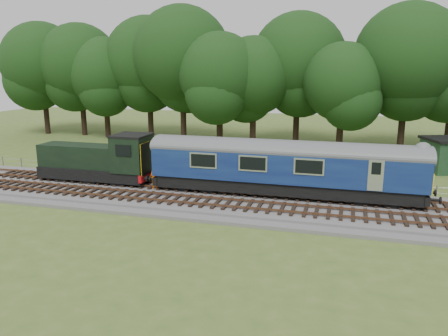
% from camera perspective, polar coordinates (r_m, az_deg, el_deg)
% --- Properties ---
extents(ground, '(120.00, 120.00, 0.00)m').
position_cam_1_polar(ground, '(30.19, -3.91, -4.07)').
color(ground, '#3F5B21').
rests_on(ground, ground).
extents(ballast, '(70.00, 7.00, 0.35)m').
position_cam_1_polar(ballast, '(30.14, -3.92, -3.75)').
color(ballast, '#4C4C4F').
rests_on(ballast, ground).
extents(track_north, '(67.20, 2.40, 0.21)m').
position_cam_1_polar(track_north, '(31.34, -3.06, -2.63)').
color(track_north, black).
rests_on(track_north, ballast).
extents(track_south, '(67.20, 2.40, 0.21)m').
position_cam_1_polar(track_south, '(28.63, -5.01, -4.17)').
color(track_south, black).
rests_on(track_south, ballast).
extents(fence, '(64.00, 0.12, 1.00)m').
position_cam_1_polar(fence, '(34.29, -1.37, -1.97)').
color(fence, '#6B6054').
rests_on(fence, ground).
extents(tree_line, '(70.00, 8.00, 18.00)m').
position_cam_1_polar(tree_line, '(50.88, 4.49, 2.91)').
color(tree_line, black).
rests_on(tree_line, ground).
extents(dmu_railcar, '(18.05, 2.86, 3.88)m').
position_cam_1_polar(dmu_railcar, '(29.47, 7.80, 0.65)').
color(dmu_railcar, black).
rests_on(dmu_railcar, ground).
extents(shunter_loco, '(8.91, 2.60, 3.38)m').
position_cam_1_polar(shunter_loco, '(34.37, -15.86, 0.96)').
color(shunter_loco, black).
rests_on(shunter_loco, ground).
extents(worker, '(0.71, 0.49, 1.88)m').
position_cam_1_polar(worker, '(31.53, -9.02, -1.04)').
color(worker, '#E1600B').
rests_on(worker, ballast).
extents(shed, '(4.64, 4.64, 2.94)m').
position_cam_1_polar(shed, '(42.49, 27.07, 1.58)').
color(shed, '#173318').
rests_on(shed, ground).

